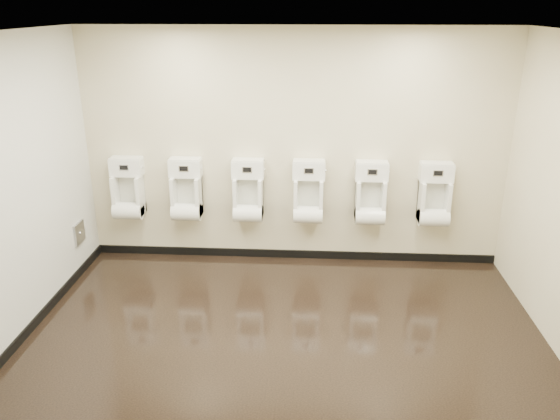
# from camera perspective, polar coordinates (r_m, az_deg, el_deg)

# --- Properties ---
(ground) EXTENTS (5.00, 3.50, 0.00)m
(ground) POSITION_cam_1_polar(r_m,az_deg,el_deg) (5.43, 0.52, -12.94)
(ground) COLOR black
(ground) RESTS_ON ground
(ceiling) EXTENTS (5.00, 3.50, 0.00)m
(ceiling) POSITION_cam_1_polar(r_m,az_deg,el_deg) (4.52, 0.64, 18.06)
(ceiling) COLOR white
(back_wall) EXTENTS (5.00, 0.02, 2.80)m
(back_wall) POSITION_cam_1_polar(r_m,az_deg,el_deg) (6.47, 1.41, 6.31)
(back_wall) COLOR beige
(back_wall) RESTS_ON ground
(front_wall) EXTENTS (5.00, 0.02, 2.80)m
(front_wall) POSITION_cam_1_polar(r_m,az_deg,el_deg) (3.21, -1.12, -9.44)
(front_wall) COLOR beige
(front_wall) RESTS_ON ground
(left_wall) EXTENTS (0.02, 3.50, 2.80)m
(left_wall) POSITION_cam_1_polar(r_m,az_deg,el_deg) (5.52, -26.34, 1.54)
(left_wall) COLOR beige
(left_wall) RESTS_ON ground
(tile_overlay_left) EXTENTS (0.01, 3.50, 2.80)m
(tile_overlay_left) POSITION_cam_1_polar(r_m,az_deg,el_deg) (5.52, -26.29, 1.54)
(tile_overlay_left) COLOR silver
(tile_overlay_left) RESTS_ON ground
(skirting_back) EXTENTS (5.00, 0.02, 0.10)m
(skirting_back) POSITION_cam_1_polar(r_m,az_deg,el_deg) (6.92, 1.31, -4.60)
(skirting_back) COLOR black
(skirting_back) RESTS_ON ground
(skirting_left) EXTENTS (0.02, 3.50, 0.10)m
(skirting_left) POSITION_cam_1_polar(r_m,az_deg,el_deg) (6.05, -24.19, -10.62)
(skirting_left) COLOR black
(skirting_left) RESTS_ON ground
(access_panel) EXTENTS (0.04, 0.25, 0.25)m
(access_panel) POSITION_cam_1_polar(r_m,az_deg,el_deg) (6.81, -20.24, -2.27)
(access_panel) COLOR #9E9EA3
(access_panel) RESTS_ON left_wall
(urinal_0) EXTENTS (0.39, 0.30, 0.73)m
(urinal_0) POSITION_cam_1_polar(r_m,az_deg,el_deg) (6.87, -15.59, 1.75)
(urinal_0) COLOR white
(urinal_0) RESTS_ON back_wall
(urinal_1) EXTENTS (0.39, 0.30, 0.73)m
(urinal_1) POSITION_cam_1_polar(r_m,az_deg,el_deg) (6.67, -9.75, 1.66)
(urinal_1) COLOR white
(urinal_1) RESTS_ON back_wall
(urinal_2) EXTENTS (0.39, 0.30, 0.73)m
(urinal_2) POSITION_cam_1_polar(r_m,az_deg,el_deg) (6.54, -3.34, 1.55)
(urinal_2) COLOR white
(urinal_2) RESTS_ON back_wall
(urinal_3) EXTENTS (0.39, 0.30, 0.73)m
(urinal_3) POSITION_cam_1_polar(r_m,az_deg,el_deg) (6.50, 2.98, 1.42)
(urinal_3) COLOR white
(urinal_3) RESTS_ON back_wall
(urinal_4) EXTENTS (0.39, 0.30, 0.73)m
(urinal_4) POSITION_cam_1_polar(r_m,az_deg,el_deg) (6.53, 9.42, 1.27)
(urinal_4) COLOR white
(urinal_4) RESTS_ON back_wall
(urinal_5) EXTENTS (0.39, 0.30, 0.73)m
(urinal_5) POSITION_cam_1_polar(r_m,az_deg,el_deg) (6.65, 15.82, 1.10)
(urinal_5) COLOR white
(urinal_5) RESTS_ON back_wall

